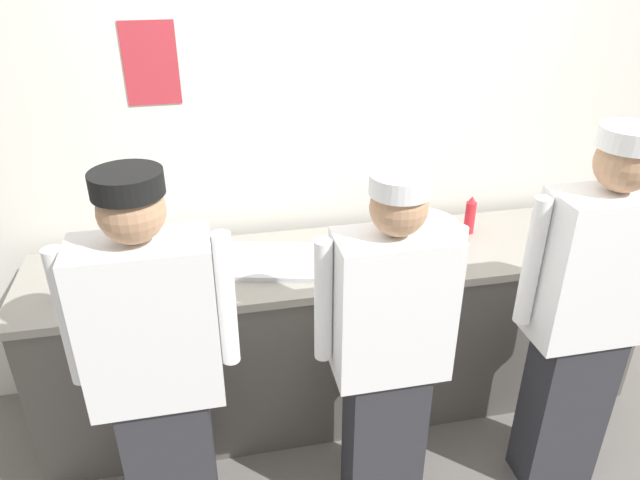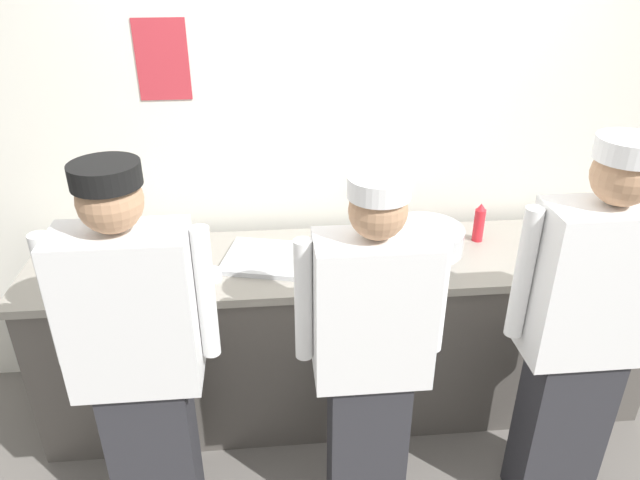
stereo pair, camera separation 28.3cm
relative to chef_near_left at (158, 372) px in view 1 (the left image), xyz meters
name	(u,v)px [view 1 (the left image)]	position (x,y,z in m)	size (l,w,h in m)	color
ground_plane	(362,444)	(0.90, 0.33, -0.90)	(9.00, 9.00, 0.00)	slate
wall_back	(329,131)	(0.89, 1.14, 0.51)	(4.88, 0.11, 2.82)	silver
prep_counter	(347,331)	(0.90, 0.68, -0.44)	(3.11, 0.66, 0.92)	#56514C
chef_near_left	(158,372)	(0.00, 0.00, 0.00)	(0.61, 0.24, 1.68)	#2D2D33
chef_center	(389,351)	(0.89, 0.00, -0.04)	(0.59, 0.24, 1.60)	#2D2D33
chef_far_right	(587,314)	(1.74, -0.01, 0.02)	(0.62, 0.24, 1.72)	#2D2D33
plate_stack_front	(85,285)	(-0.32, 0.59, 0.05)	(0.21, 0.21, 0.07)	white
plate_stack_rear	(145,260)	(-0.08, 0.78, 0.05)	(0.25, 0.25, 0.06)	white
mixing_bowl_steel	(420,233)	(1.27, 0.72, 0.08)	(0.39, 0.39, 0.12)	#B7BABF
sheet_tray	(281,261)	(0.56, 0.67, 0.03)	(0.53, 0.35, 0.02)	#B7BABF
squeeze_bottle_primary	(470,215)	(1.57, 0.79, 0.12)	(0.05, 0.05, 0.21)	red
ramekin_red_sauce	(215,281)	(0.24, 0.53, 0.04)	(0.10, 0.10, 0.04)	white
ramekin_green_sauce	(352,245)	(0.92, 0.73, 0.04)	(0.10, 0.10, 0.05)	white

